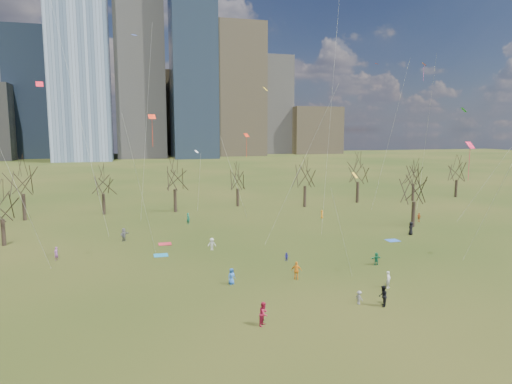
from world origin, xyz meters
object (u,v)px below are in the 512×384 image
object	(u,v)px
blanket_crimson	(165,244)
person_0	(232,276)
person_2	(264,314)
person_1	(388,280)
blanket_navy	(393,240)
person_4	(297,271)
blanket_teal	(161,255)

from	to	relation	value
blanket_crimson	person_0	world-z (taller)	person_0
person_2	person_1	bearing A→B (deg)	-29.96
person_0	blanket_navy	bearing A→B (deg)	6.03
person_1	person_4	distance (m)	8.54
blanket_teal	person_1	distance (m)	25.60
person_1	person_2	xyz separation A→B (m)	(-13.31, -4.72, 0.12)
person_1	person_4	xyz separation A→B (m)	(-7.31, 4.41, 0.12)
person_1	person_2	size ratio (longest dim) A/B	0.86
blanket_teal	blanket_crimson	world-z (taller)	same
person_1	blanket_navy	bearing A→B (deg)	17.79
blanket_navy	person_4	world-z (taller)	person_4
blanket_teal	person_2	world-z (taller)	person_2
person_0	person_4	distance (m)	6.35
blanket_teal	blanket_navy	world-z (taller)	same
blanket_crimson	person_0	bearing A→B (deg)	-74.10
blanket_crimson	person_2	size ratio (longest dim) A/B	0.89
blanket_crimson	person_4	bearing A→B (deg)	-57.37
person_1	person_2	distance (m)	14.12
person_0	person_2	bearing A→B (deg)	-106.57
person_0	person_1	world-z (taller)	person_1
blanket_navy	blanket_teal	bearing A→B (deg)	178.31
blanket_crimson	person_1	bearing A→B (deg)	-49.81
person_1	blanket_crimson	bearing A→B (deg)	91.25
person_0	person_4	size ratio (longest dim) A/B	0.85
person_4	person_2	bearing A→B (deg)	80.27
blanket_navy	person_1	world-z (taller)	person_1
person_1	person_4	size ratio (longest dim) A/B	0.87
blanket_crimson	person_4	distance (m)	20.81
blanket_navy	blanket_crimson	size ratio (longest dim) A/B	1.00
blanket_navy	person_0	bearing A→B (deg)	-155.37
blanket_crimson	person_1	distance (m)	28.71
person_1	blanket_teal	bearing A→B (deg)	100.30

